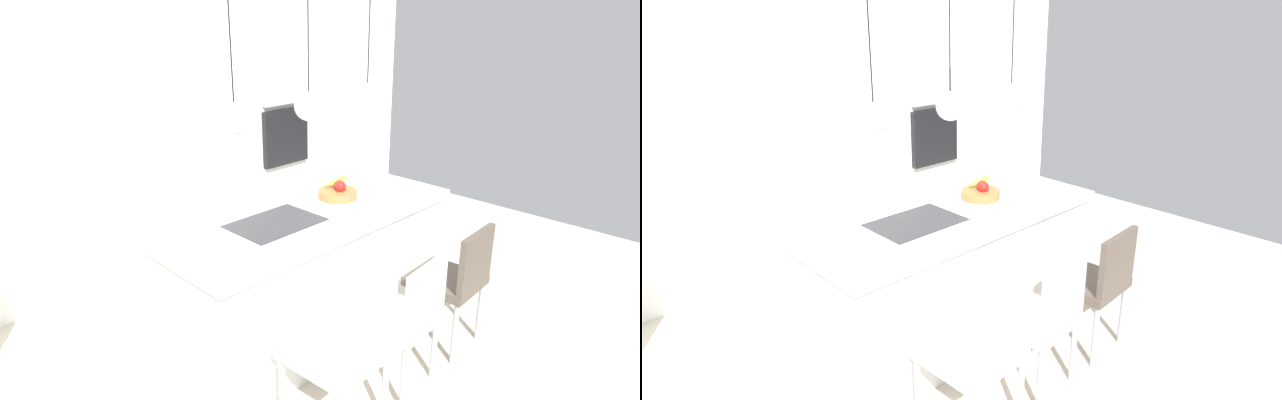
% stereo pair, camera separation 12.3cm
% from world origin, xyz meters
% --- Properties ---
extents(floor, '(6.60, 6.60, 0.00)m').
position_xyz_m(floor, '(0.00, 0.00, 0.00)').
color(floor, beige).
rests_on(floor, ground).
extents(back_wall, '(6.00, 0.10, 2.60)m').
position_xyz_m(back_wall, '(0.00, 1.65, 1.30)').
color(back_wall, white).
rests_on(back_wall, ground).
extents(kitchen_island, '(2.06, 0.87, 0.91)m').
position_xyz_m(kitchen_island, '(0.00, 0.00, 0.46)').
color(kitchen_island, white).
rests_on(kitchen_island, ground).
extents(sink_basin, '(0.56, 0.40, 0.02)m').
position_xyz_m(sink_basin, '(-0.30, 0.00, 0.90)').
color(sink_basin, '#2D2D30').
rests_on(sink_basin, kitchen_island).
extents(faucet, '(0.02, 0.17, 0.22)m').
position_xyz_m(faucet, '(-0.30, 0.21, 1.05)').
color(faucet, silver).
rests_on(faucet, kitchen_island).
extents(fruit_bowl, '(0.27, 0.27, 0.15)m').
position_xyz_m(fruit_bowl, '(0.32, 0.04, 0.96)').
color(fruit_bowl, '#9E6B38').
rests_on(fruit_bowl, kitchen_island).
extents(microwave, '(0.54, 0.08, 0.34)m').
position_xyz_m(microwave, '(1.21, 1.58, 1.45)').
color(microwave, '#9E9EA3').
rests_on(microwave, back_wall).
extents(oven, '(0.56, 0.08, 0.56)m').
position_xyz_m(oven, '(1.21, 1.58, 0.95)').
color(oven, black).
rests_on(oven, back_wall).
extents(chair_near, '(0.46, 0.48, 0.91)m').
position_xyz_m(chair_near, '(-0.55, -0.81, 0.51)').
color(chair_near, white).
rests_on(chair_near, ground).
extents(chair_middle, '(0.46, 0.48, 0.85)m').
position_xyz_m(chair_middle, '(-0.03, -0.80, 0.49)').
color(chair_middle, white).
rests_on(chair_middle, ground).
extents(chair_far, '(0.44, 0.45, 0.87)m').
position_xyz_m(chair_far, '(0.54, -0.80, 0.50)').
color(chair_far, brown).
rests_on(chair_far, ground).
extents(pendant_light_left, '(0.18, 0.18, 0.78)m').
position_xyz_m(pendant_light_left, '(-0.57, 0.00, 1.60)').
color(pendant_light_left, silver).
extents(pendant_light_center, '(0.18, 0.18, 0.78)m').
position_xyz_m(pendant_light_center, '(0.00, 0.00, 1.60)').
color(pendant_light_center, silver).
extents(pendant_light_right, '(0.18, 0.18, 0.78)m').
position_xyz_m(pendant_light_right, '(0.57, 0.00, 1.60)').
color(pendant_light_right, silver).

